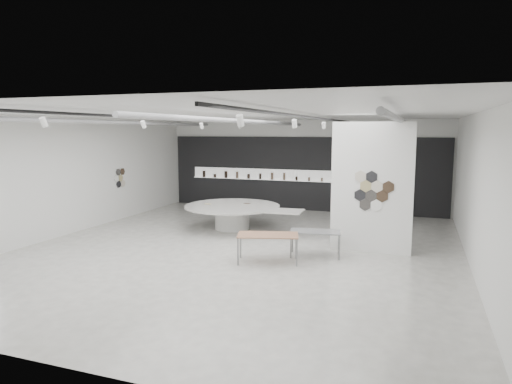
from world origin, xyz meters
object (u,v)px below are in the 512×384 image
(display_island, at_px, (234,214))
(partition_column, at_px, (372,188))
(kitchen_counter, at_px, (373,205))
(sample_table_stone, at_px, (315,233))
(sample_table_wood, at_px, (268,236))

(display_island, bearing_deg, partition_column, -19.13)
(partition_column, bearing_deg, kitchen_counter, 94.70)
(partition_column, bearing_deg, display_island, 163.71)
(display_island, height_order, kitchen_counter, kitchen_counter)
(partition_column, distance_m, sample_table_stone, 2.05)
(partition_column, bearing_deg, sample_table_wood, -140.09)
(partition_column, bearing_deg, sample_table_stone, -142.81)
(partition_column, relative_size, display_island, 0.84)
(display_island, relative_size, sample_table_wood, 2.52)
(sample_table_stone, bearing_deg, display_island, 144.58)
(display_island, distance_m, sample_table_wood, 4.09)
(partition_column, xyz_separation_m, display_island, (-4.70, 1.37, -1.26))
(display_island, bearing_deg, sample_table_stone, -38.26)
(sample_table_wood, height_order, sample_table_stone, sample_table_wood)
(partition_column, xyz_separation_m, kitchen_counter, (-0.45, 5.51, -1.38))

